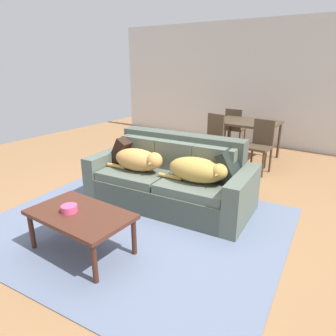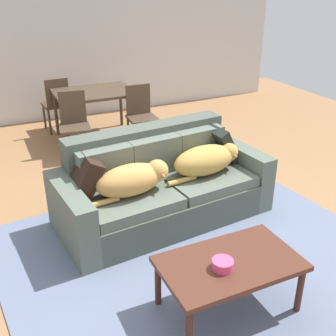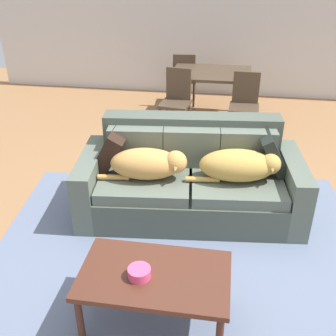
{
  "view_description": "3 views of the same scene",
  "coord_description": "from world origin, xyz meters",
  "px_view_note": "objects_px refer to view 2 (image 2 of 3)",
  "views": [
    {
      "loc": [
        2.15,
        -2.98,
        1.85
      ],
      "look_at": [
        0.01,
        0.1,
        0.53
      ],
      "focal_mm": 32.76,
      "sensor_mm": 36.0,
      "label": 1
    },
    {
      "loc": [
        -1.54,
        -3.3,
        2.34
      ],
      "look_at": [
        0.02,
        0.05,
        0.61
      ],
      "focal_mm": 44.35,
      "sensor_mm": 36.0,
      "label": 2
    },
    {
      "loc": [
        0.31,
        -3.29,
        2.39
      ],
      "look_at": [
        -0.18,
        -0.11,
        0.62
      ],
      "focal_mm": 43.13,
      "sensor_mm": 36.0,
      "label": 3
    }
  ],
  "objects_px": {
    "coffee_table": "(230,267)",
    "bowl_on_coffee_table": "(223,264)",
    "dog_on_left_cushion": "(134,179)",
    "couch": "(160,186)",
    "dog_on_right_cushion": "(207,160)",
    "dining_chair_near_right": "(141,113)",
    "throw_pillow_by_left_arm": "(84,177)",
    "throw_pillow_by_right_arm": "(220,143)",
    "dining_chair_near_left": "(74,122)",
    "dining_table": "(95,96)",
    "dining_chair_far_left": "(57,102)"
  },
  "relations": [
    {
      "from": "dining_table",
      "to": "coffee_table",
      "type": "bearing_deg",
      "value": -91.98
    },
    {
      "from": "dog_on_right_cushion",
      "to": "coffee_table",
      "type": "distance_m",
      "value": 1.46
    },
    {
      "from": "throw_pillow_by_left_arm",
      "to": "dining_chair_near_left",
      "type": "relative_size",
      "value": 0.44
    },
    {
      "from": "bowl_on_coffee_table",
      "to": "dining_table",
      "type": "distance_m",
      "value": 4.05
    },
    {
      "from": "dog_on_left_cushion",
      "to": "bowl_on_coffee_table",
      "type": "height_order",
      "value": "dog_on_left_cushion"
    },
    {
      "from": "dining_chair_near_right",
      "to": "coffee_table",
      "type": "bearing_deg",
      "value": -97.53
    },
    {
      "from": "dog_on_left_cushion",
      "to": "dog_on_right_cushion",
      "type": "distance_m",
      "value": 0.84
    },
    {
      "from": "dining_chair_near_right",
      "to": "dining_table",
      "type": "bearing_deg",
      "value": 131.56
    },
    {
      "from": "throw_pillow_by_right_arm",
      "to": "dining_chair_near_right",
      "type": "height_order",
      "value": "dining_chair_near_right"
    },
    {
      "from": "couch",
      "to": "dining_table",
      "type": "height_order",
      "value": "couch"
    },
    {
      "from": "throw_pillow_by_right_arm",
      "to": "bowl_on_coffee_table",
      "type": "distance_m",
      "value": 1.91
    },
    {
      "from": "dog_on_left_cushion",
      "to": "coffee_table",
      "type": "height_order",
      "value": "dog_on_left_cushion"
    },
    {
      "from": "dog_on_left_cushion",
      "to": "coffee_table",
      "type": "bearing_deg",
      "value": -83.12
    },
    {
      "from": "dog_on_right_cushion",
      "to": "bowl_on_coffee_table",
      "type": "distance_m",
      "value": 1.53
    },
    {
      "from": "throw_pillow_by_right_arm",
      "to": "dining_chair_near_right",
      "type": "xyz_separation_m",
      "value": [
        -0.24,
        1.78,
        -0.14
      ]
    },
    {
      "from": "dog_on_right_cushion",
      "to": "dining_chair_near_left",
      "type": "bearing_deg",
      "value": 107.16
    },
    {
      "from": "throw_pillow_by_left_arm",
      "to": "throw_pillow_by_right_arm",
      "type": "distance_m",
      "value": 1.58
    },
    {
      "from": "dining_table",
      "to": "dining_chair_near_left",
      "type": "distance_m",
      "value": 0.74
    },
    {
      "from": "throw_pillow_by_right_arm",
      "to": "throw_pillow_by_left_arm",
      "type": "bearing_deg",
      "value": -174.34
    },
    {
      "from": "throw_pillow_by_left_arm",
      "to": "dining_chair_near_right",
      "type": "bearing_deg",
      "value": 55.45
    },
    {
      "from": "dog_on_right_cushion",
      "to": "dining_table",
      "type": "relative_size",
      "value": 0.74
    },
    {
      "from": "throw_pillow_by_right_arm",
      "to": "couch",
      "type": "bearing_deg",
      "value": -170.56
    },
    {
      "from": "throw_pillow_by_right_arm",
      "to": "dining_chair_near_left",
      "type": "xyz_separation_m",
      "value": [
        -1.2,
        1.84,
        -0.15
      ]
    },
    {
      "from": "dog_on_left_cushion",
      "to": "dog_on_right_cushion",
      "type": "bearing_deg",
      "value": 0.84
    },
    {
      "from": "coffee_table",
      "to": "bowl_on_coffee_table",
      "type": "xyz_separation_m",
      "value": [
        -0.09,
        -0.05,
        0.09
      ]
    },
    {
      "from": "dog_on_right_cushion",
      "to": "dining_chair_near_right",
      "type": "height_order",
      "value": "dining_chair_near_right"
    },
    {
      "from": "throw_pillow_by_left_arm",
      "to": "coffee_table",
      "type": "relative_size",
      "value": 0.38
    },
    {
      "from": "couch",
      "to": "dining_chair_near_left",
      "type": "height_order",
      "value": "couch"
    },
    {
      "from": "throw_pillow_by_right_arm",
      "to": "bowl_on_coffee_table",
      "type": "height_order",
      "value": "throw_pillow_by_right_arm"
    },
    {
      "from": "coffee_table",
      "to": "throw_pillow_by_right_arm",
      "type": "bearing_deg",
      "value": 61.22
    },
    {
      "from": "dog_on_right_cushion",
      "to": "dining_table",
      "type": "bearing_deg",
      "value": 93.39
    },
    {
      "from": "coffee_table",
      "to": "dining_chair_far_left",
      "type": "relative_size",
      "value": 1.17
    },
    {
      "from": "throw_pillow_by_right_arm",
      "to": "dining_chair_near_right",
      "type": "distance_m",
      "value": 1.8
    },
    {
      "from": "dining_table",
      "to": "throw_pillow_by_right_arm",
      "type": "bearing_deg",
      "value": -72.96
    },
    {
      "from": "dog_on_left_cushion",
      "to": "coffee_table",
      "type": "distance_m",
      "value": 1.29
    },
    {
      "from": "dining_table",
      "to": "dining_chair_near_right",
      "type": "distance_m",
      "value": 0.81
    },
    {
      "from": "coffee_table",
      "to": "dining_chair_near_left",
      "type": "distance_m",
      "value": 3.45
    },
    {
      "from": "throw_pillow_by_left_arm",
      "to": "dining_chair_near_right",
      "type": "relative_size",
      "value": 0.43
    },
    {
      "from": "dog_on_right_cushion",
      "to": "throw_pillow_by_right_arm",
      "type": "bearing_deg",
      "value": 33.56
    },
    {
      "from": "couch",
      "to": "dining_table",
      "type": "bearing_deg",
      "value": 83.33
    },
    {
      "from": "couch",
      "to": "dog_on_right_cushion",
      "type": "bearing_deg",
      "value": -20.66
    },
    {
      "from": "throw_pillow_by_right_arm",
      "to": "coffee_table",
      "type": "distance_m",
      "value": 1.83
    },
    {
      "from": "dog_on_left_cushion",
      "to": "couch",
      "type": "bearing_deg",
      "value": 25.2
    },
    {
      "from": "throw_pillow_by_right_arm",
      "to": "dining_chair_near_left",
      "type": "distance_m",
      "value": 2.2
    },
    {
      "from": "dining_chair_near_left",
      "to": "dining_chair_near_right",
      "type": "xyz_separation_m",
      "value": [
        0.95,
        -0.07,
        0.01
      ]
    },
    {
      "from": "dog_on_right_cushion",
      "to": "dining_chair_near_left",
      "type": "distance_m",
      "value": 2.28
    },
    {
      "from": "throw_pillow_by_left_arm",
      "to": "dining_chair_far_left",
      "type": "xyz_separation_m",
      "value": [
        0.35,
        3.1,
        -0.14
      ]
    },
    {
      "from": "dog_on_right_cushion",
      "to": "coffee_table",
      "type": "height_order",
      "value": "dog_on_right_cushion"
    },
    {
      "from": "dining_chair_near_left",
      "to": "dining_chair_far_left",
      "type": "xyz_separation_m",
      "value": [
        -0.02,
        1.11,
        -0.01
      ]
    },
    {
      "from": "dining_chair_near_left",
      "to": "dining_chair_far_left",
      "type": "bearing_deg",
      "value": 99.4
    }
  ]
}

